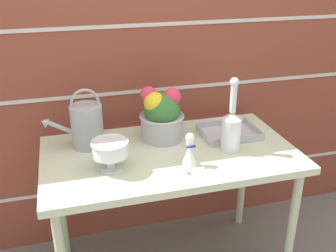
% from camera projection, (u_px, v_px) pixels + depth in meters
% --- Properties ---
extents(brick_wall, '(3.60, 0.08, 2.20)m').
position_uv_depth(brick_wall, '(148.00, 57.00, 2.16)').
color(brick_wall, brown).
rests_on(brick_wall, ground_plane).
extents(patio_table, '(1.23, 0.68, 0.74)m').
position_uv_depth(patio_table, '(170.00, 165.00, 1.94)').
color(patio_table, beige).
rests_on(patio_table, ground_plane).
extents(watering_can, '(0.30, 0.16, 0.30)m').
position_uv_depth(watering_can, '(86.00, 125.00, 1.92)').
color(watering_can, '#9EA3A8').
rests_on(watering_can, patio_table).
extents(crystal_pedestal_bowl, '(0.17, 0.17, 0.14)m').
position_uv_depth(crystal_pedestal_bowl, '(110.00, 150.00, 1.72)').
color(crystal_pedestal_bowl, silver).
rests_on(crystal_pedestal_bowl, patio_table).
extents(flower_planter, '(0.23, 0.23, 0.28)m').
position_uv_depth(flower_planter, '(161.00, 115.00, 1.99)').
color(flower_planter, '#ADADB2').
rests_on(flower_planter, patio_table).
extents(glass_decanter, '(0.10, 0.10, 0.37)m').
position_uv_depth(glass_decanter, '(231.00, 128.00, 1.88)').
color(glass_decanter, silver).
rests_on(glass_decanter, patio_table).
extents(figurine_vase, '(0.07, 0.07, 0.16)m').
position_uv_depth(figurine_vase, '(190.00, 152.00, 1.77)').
color(figurine_vase, white).
rests_on(figurine_vase, patio_table).
extents(wire_tray, '(0.30, 0.23, 0.04)m').
position_uv_depth(wire_tray, '(229.00, 133.00, 2.08)').
color(wire_tray, '#B7B7BC').
rests_on(wire_tray, patio_table).
extents(fallen_petal, '(0.01, 0.01, 0.01)m').
position_uv_depth(fallen_petal, '(189.00, 173.00, 1.71)').
color(fallen_petal, '#E03856').
rests_on(fallen_petal, patio_table).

